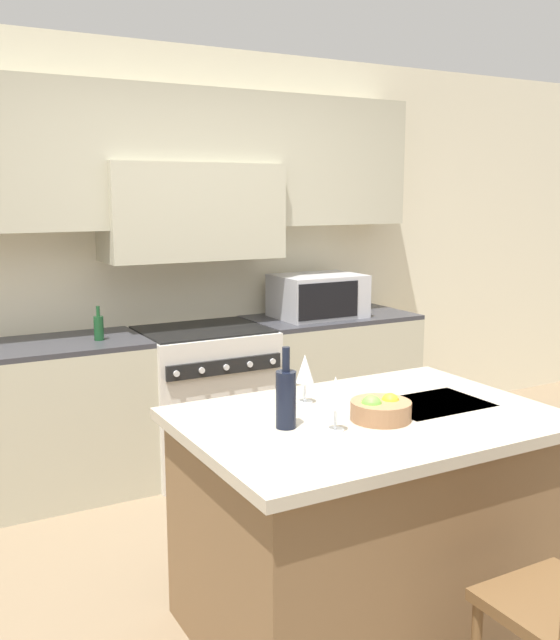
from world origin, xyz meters
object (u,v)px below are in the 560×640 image
at_px(fruit_bowl, 380,409).
at_px(oil_bottle_on_counter, 99,327).
at_px(range_stove, 204,398).
at_px(wine_bottle, 286,397).
at_px(microwave, 318,296).
at_px(wine_glass_near, 335,394).
at_px(wine_glass_far, 305,370).

bearing_deg(fruit_bowl, oil_bottle_on_counter, 106.40).
bearing_deg(fruit_bowl, range_stove, 87.33).
xyz_separation_m(wine_bottle, fruit_bowl, (0.36, -0.10, -0.07)).
relative_size(microwave, fruit_bowl, 2.50).
relative_size(microwave, oil_bottle_on_counter, 2.91).
bearing_deg(fruit_bowl, wine_glass_near, -174.31).
bearing_deg(oil_bottle_on_counter, wine_glass_far, -74.90).
distance_m(wine_glass_near, oil_bottle_on_counter, 2.01).
bearing_deg(range_stove, microwave, 1.23).
bearing_deg(fruit_bowl, microwave, 64.39).
bearing_deg(oil_bottle_on_counter, microwave, 2.20).
relative_size(microwave, wine_glass_far, 2.83).
relative_size(wine_glass_near, fruit_bowl, 0.88).
distance_m(microwave, fruit_bowl, 2.23).
bearing_deg(microwave, wine_glass_near, -120.28).
distance_m(wine_bottle, wine_glass_near, 0.19).
distance_m(fruit_bowl, oil_bottle_on_counter, 2.04).
bearing_deg(wine_glass_near, wine_glass_far, 76.88).
distance_m(wine_glass_near, fruit_bowl, 0.24).
relative_size(wine_glass_far, oil_bottle_on_counter, 1.03).
distance_m(range_stove, wine_glass_far, 1.77).
bearing_deg(wine_glass_near, microwave, 59.72).
height_order(wine_glass_near, wine_glass_far, same).
distance_m(wine_bottle, wine_glass_far, 0.33).
bearing_deg(wine_bottle, range_stove, 76.45).
xyz_separation_m(wine_glass_near, fruit_bowl, (0.22, 0.02, -0.10)).
height_order(range_stove, wine_glass_far, wine_glass_far).
xyz_separation_m(wine_glass_near, oil_bottle_on_counter, (-0.35, 1.97, -0.05)).
distance_m(range_stove, wine_glass_near, 2.12).
relative_size(range_stove, wine_glass_near, 4.44).
bearing_deg(oil_bottle_on_counter, wine_bottle, -83.51).
distance_m(wine_glass_far, oil_bottle_on_counter, 1.67).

